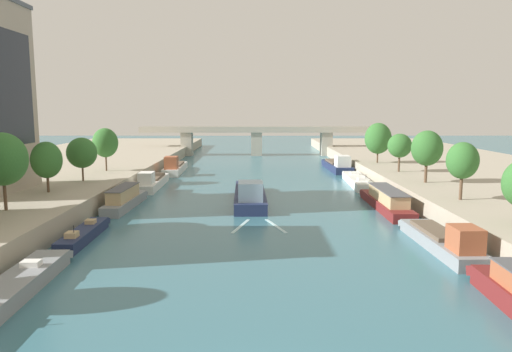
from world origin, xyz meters
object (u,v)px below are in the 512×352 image
at_px(tree_right_far, 461,161).
at_px(tree_left_end_of_row, 81,153).
at_px(barge_midriver, 249,194).
at_px(tree_left_third, 1,159).
at_px(tree_left_nearest, 104,143).
at_px(moored_boat_left_near, 11,289).
at_px(tree_right_midway, 377,138).
at_px(tree_left_past_mid, 45,160).
at_px(tree_right_nearest, 426,148).
at_px(moored_boat_right_gap_after, 356,181).
at_px(moored_boat_left_upstream, 174,167).
at_px(moored_boat_left_gap_after, 151,182).
at_px(moored_boat_right_upstream, 385,200).
at_px(moored_boat_right_near, 336,165).
at_px(moored_boat_left_downstream, 83,234).
at_px(moored_boat_left_lone, 124,199).
at_px(bridge_far, 256,137).
at_px(moored_boat_right_second, 442,240).
at_px(tree_right_end_of_row, 399,146).

bearing_deg(tree_right_far, tree_left_end_of_row, 163.34).
xyz_separation_m(barge_midriver, tree_left_third, (-23.21, -15.91, 6.24)).
relative_size(tree_left_nearest, tree_right_far, 1.08).
bearing_deg(barge_midriver, moored_boat_left_near, -115.11).
bearing_deg(tree_left_nearest, tree_right_midway, 13.93).
distance_m(tree_left_third, tree_left_past_mid, 10.09).
bearing_deg(tree_right_nearest, tree_left_past_mid, -170.92).
xyz_separation_m(moored_boat_right_gap_after, tree_right_nearest, (6.18, -13.07, 6.25)).
bearing_deg(moored_boat_right_gap_after, moored_boat_left_upstream, 155.47).
bearing_deg(moored_boat_left_gap_after, tree_left_past_mid, -114.83).
xyz_separation_m(moored_boat_right_upstream, moored_boat_right_near, (0.37, 37.20, -0.07)).
bearing_deg(tree_left_end_of_row, moored_boat_left_downstream, -70.30).
distance_m(tree_left_third, tree_right_midway, 61.45).
bearing_deg(moored_boat_left_near, tree_right_midway, 56.43).
bearing_deg(moored_boat_right_upstream, moored_boat_left_downstream, -156.84).
xyz_separation_m(tree_left_past_mid, tree_right_nearest, (46.65, 7.45, 0.75)).
bearing_deg(moored_boat_right_near, tree_right_midway, -54.05).
bearing_deg(tree_right_far, moored_boat_right_gap_after, 102.66).
relative_size(moored_boat_left_lone, tree_left_past_mid, 2.21).
height_order(moored_boat_left_upstream, tree_right_far, tree_right_far).
bearing_deg(bridge_far, moored_boat_right_upstream, -77.07).
bearing_deg(tree_left_past_mid, moored_boat_left_downstream, -55.08).
bearing_deg(moored_boat_right_gap_after, tree_left_third, -142.78).
height_order(tree_left_past_mid, tree_left_end_of_row, tree_left_past_mid).
bearing_deg(tree_left_nearest, moored_boat_left_near, -80.05).
relative_size(moored_boat_left_upstream, moored_boat_right_second, 1.09).
relative_size(tree_left_end_of_row, tree_right_end_of_row, 0.99).
height_order(moored_boat_left_near, moored_boat_left_lone, moored_boat_left_lone).
height_order(moored_boat_left_near, moored_boat_right_upstream, moored_boat_right_upstream).
bearing_deg(tree_left_third, bridge_far, 73.10).
bearing_deg(moored_boat_left_near, tree_right_far, 29.33).
distance_m(tree_left_nearest, tree_right_nearest, 47.51).
height_order(moored_boat_right_second, moored_boat_right_near, moored_boat_right_near).
distance_m(moored_boat_left_upstream, tree_left_past_mid, 36.42).
bearing_deg(tree_right_end_of_row, tree_right_nearest, -88.48).
bearing_deg(tree_left_nearest, moored_boat_right_second, -41.36).
bearing_deg(tree_left_end_of_row, moored_boat_right_second, -31.51).
height_order(tree_left_past_mid, tree_left_nearest, tree_left_nearest).
relative_size(moored_boat_right_second, tree_right_end_of_row, 2.39).
height_order(moored_boat_left_lone, tree_left_end_of_row, tree_left_end_of_row).
xyz_separation_m(tree_left_end_of_row, tree_right_midway, (45.30, 21.94, 0.61)).
relative_size(moored_boat_right_gap_after, tree_left_end_of_row, 2.76).
distance_m(moored_boat_right_upstream, tree_left_nearest, 43.52).
bearing_deg(tree_right_end_of_row, moored_boat_left_near, -130.52).
bearing_deg(moored_boat_right_gap_after, tree_right_nearest, -64.70).
bearing_deg(moored_boat_left_lone, tree_left_end_of_row, 138.70).
xyz_separation_m(moored_boat_left_gap_after, tree_left_past_mid, (-8.26, -17.85, 5.24)).
distance_m(moored_boat_right_near, tree_right_far, 44.26).
height_order(barge_midriver, bridge_far, bridge_far).
height_order(moored_boat_right_near, tree_left_nearest, tree_left_nearest).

